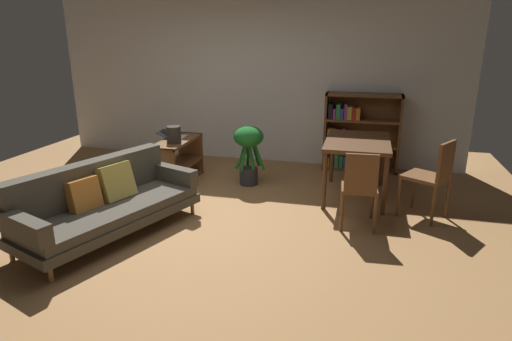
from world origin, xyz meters
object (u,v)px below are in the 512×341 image
Objects in this scene: fabric_couch at (104,201)px; media_console at (177,162)px; dining_chair_far at (360,185)px; potted_floor_plant at (249,147)px; open_laptop at (174,136)px; dining_chair_near at (432,175)px; bookshelf at (356,133)px; desk_speaker at (174,135)px; dining_table at (357,147)px.

media_console is at bearing 88.43° from fabric_couch.
fabric_couch is at bearing -91.57° from media_console.
dining_chair_far is (2.61, 0.80, 0.13)m from fabric_couch.
dining_chair_far reaches higher than potted_floor_plant.
media_console is at bearing -53.23° from open_laptop.
potted_floor_plant is at bearing 9.92° from media_console.
bookshelf is (-0.91, 1.79, 0.05)m from dining_chair_near.
desk_speaker reaches higher than media_console.
dining_table is (2.50, 0.04, 0.38)m from media_console.
potted_floor_plant is at bearing 61.06° from fabric_couch.
dining_table is at bearing -1.96° from open_laptop.
dining_table is (2.55, 1.78, 0.32)m from fabric_couch.
dining_chair_far reaches higher than dining_table.
potted_floor_plant is at bearing 2.57° from open_laptop.
open_laptop is 0.33m from desk_speaker.
bookshelf is (-0.05, 1.28, -0.09)m from dining_table.
fabric_couch is 1.75m from media_console.
potted_floor_plant is 1.83m from bookshelf.
desk_speaker reaches higher than fabric_couch.
bookshelf reaches higher than open_laptop.
dining_table is 0.98× the size of bookshelf.
bookshelf is at bearing 92.42° from dining_table.
dining_chair_far is (2.52, -0.78, -0.25)m from desk_speaker.
dining_chair_far is at bearing -35.78° from potted_floor_plant.
bookshelf reaches higher than desk_speaker.
fabric_couch is at bearing -93.33° from desk_speaker.
dining_chair_near is (3.35, -0.48, 0.23)m from media_console.
dining_chair_near is (3.45, -0.60, -0.12)m from open_laptop.
open_laptop is at bearing 170.06° from dining_chair_near.
fabric_couch is at bearing -129.18° from bookshelf.
dining_chair_near reaches higher than open_laptop.
dining_chair_far is at bearing -149.65° from dining_chair_near.
fabric_couch and dining_table have the same top height.
fabric_couch is at bearing -162.89° from dining_chair_far.
dining_chair_far is (2.66, -1.07, -0.16)m from open_laptop.
media_console is 1.22× the size of potted_floor_plant.
dining_table is 1.25× the size of dining_chair_near.
open_laptop is 2.60m from dining_table.
potted_floor_plant is 1.50m from dining_table.
bookshelf is at bearing 25.05° from open_laptop.
dining_chair_near is (2.34, -0.65, -0.02)m from potted_floor_plant.
open_laptop is at bearing -177.43° from potted_floor_plant.
dining_chair_far is (0.07, -0.98, -0.19)m from dining_table.
fabric_couch is 1.63m from desk_speaker.
open_laptop is at bearing 91.46° from fabric_couch.
dining_chair_near is 0.92m from dining_chair_far.
dining_chair_near reaches higher than dining_chair_far.
desk_speaker is 2.82m from bookshelf.
desk_speaker reaches higher than open_laptop.
dining_chair_near is (3.40, 1.27, 0.17)m from fabric_couch.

